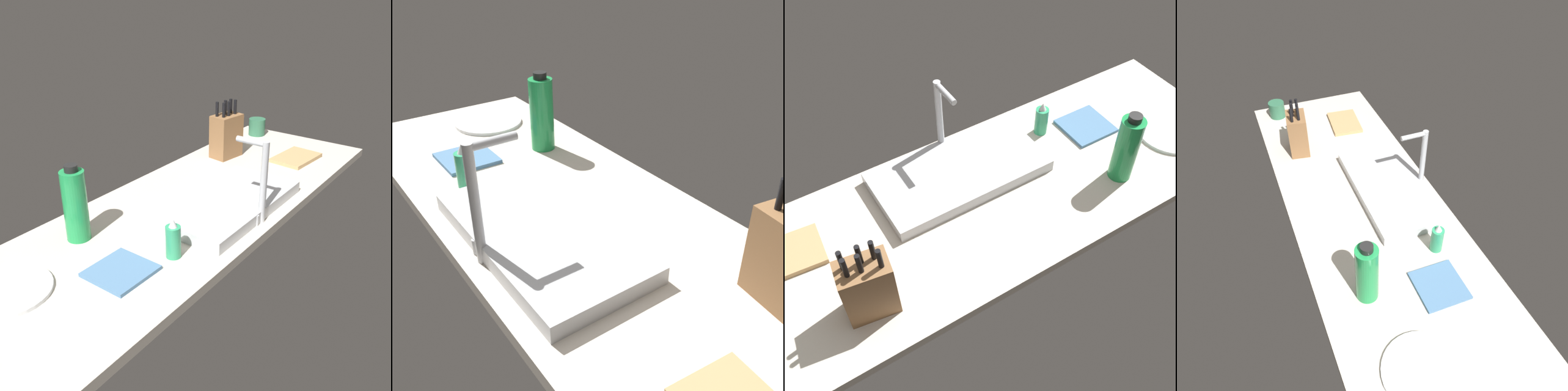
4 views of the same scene
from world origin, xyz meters
The scene contains 10 objects.
countertop_slab centered at (0.00, 0.00, 1.75)cm, with size 194.76×66.01×3.50cm, color beige.
sink_basin centered at (-3.31, 13.39, 5.71)cm, with size 58.52×29.94×4.42cm, color #B7BABF.
faucet centered at (-1.60, 26.91, 20.54)cm, with size 5.50×12.30×29.79cm.
knife_block centered at (-49.04, -17.10, 14.02)cm, with size 15.22×11.15×26.89cm.
cutting_board centered at (-64.71, 12.07, 4.40)cm, with size 22.64×15.34×1.80cm, color tan.
soap_bottle centered at (34.19, 16.79, 9.28)cm, with size 4.84×4.84×13.37cm.
water_bottle centered at (43.91, -15.57, 15.91)cm, with size 7.91×7.91×26.30cm.
dinner_plate centered at (75.40, -9.73, 4.10)cm, with size 25.28×25.28×1.20cm, color white.
dish_towel centered at (50.27, 9.68, 4.10)cm, with size 17.58×17.11×1.20cm, color teal.
coffee_mug centered at (-86.32, -21.09, 7.90)cm, with size 8.74×8.74×8.80cm, color #2D6647.
Camera 4 is at (117.70, -42.49, 123.29)cm, focal length 36.09 mm.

